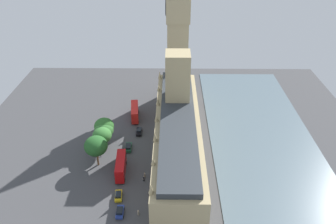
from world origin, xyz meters
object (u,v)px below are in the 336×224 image
(double_decker_bus_corner, at_px, (121,166))
(car_blue_by_river_gate, at_px, (120,212))
(pedestrian_opposite_hall, at_px, (144,179))
(street_lamp_slot_14, at_px, (99,145))
(pedestrian_near_tower, at_px, (145,175))
(car_dark_green_kerbside, at_px, (128,147))
(plane_tree_slot_11, at_px, (104,126))
(plane_tree_midblock, at_px, (104,130))
(street_lamp_slot_13, at_px, (97,146))
(clock_tower, at_px, (178,23))
(pedestrian_under_trees, at_px, (138,213))
(parliament_building, at_px, (177,132))
(plane_tree_slot_10, at_px, (96,146))
(car_black_far_end, at_px, (139,131))
(plane_tree_slot_12, at_px, (102,135))
(double_decker_bus_leading, at_px, (135,112))
(car_yellow_cab_trailing, at_px, (118,196))

(double_decker_bus_corner, bearing_deg, car_blue_by_river_gate, -86.94)
(pedestrian_opposite_hall, xyz_separation_m, street_lamp_slot_14, (14.17, -10.46, 3.76))
(pedestrian_opposite_hall, relative_size, pedestrian_near_tower, 1.15)
(car_dark_green_kerbside, relative_size, car_blue_by_river_gate, 1.14)
(pedestrian_near_tower, xyz_separation_m, plane_tree_slot_11, (13.83, -15.67, 6.19))
(car_blue_by_river_gate, xyz_separation_m, plane_tree_midblock, (8.48, -28.23, 5.44))
(double_decker_bus_corner, bearing_deg, street_lamp_slot_13, 134.90)
(clock_tower, bearing_deg, car_blue_by_river_gate, 76.56)
(car_blue_by_river_gate, bearing_deg, pedestrian_under_trees, -2.28)
(street_lamp_slot_14, bearing_deg, parliament_building, -174.36)
(plane_tree_slot_10, bearing_deg, plane_tree_slot_11, -92.66)
(clock_tower, xyz_separation_m, plane_tree_midblock, (23.47, 34.49, -24.19))
(car_blue_by_river_gate, bearing_deg, car_black_far_end, 86.54)
(pedestrian_opposite_hall, bearing_deg, plane_tree_slot_11, -5.67)
(parliament_building, height_order, plane_tree_slot_12, parliament_building)
(pedestrian_under_trees, bearing_deg, plane_tree_slot_10, 118.65)
(plane_tree_slot_10, height_order, street_lamp_slot_14, plane_tree_slot_10)
(plane_tree_slot_10, xyz_separation_m, plane_tree_slot_11, (-0.49, -10.56, -0.17))
(double_decker_bus_corner, relative_size, pedestrian_near_tower, 7.12)
(pedestrian_opposite_hall, height_order, street_lamp_slot_14, street_lamp_slot_14)
(double_decker_bus_corner, xyz_separation_m, plane_tree_slot_10, (7.38, -3.50, 4.40))
(parliament_building, relative_size, car_blue_by_river_gate, 15.53)
(car_blue_by_river_gate, height_order, plane_tree_slot_12, plane_tree_slot_12)
(plane_tree_slot_12, bearing_deg, car_blue_by_river_gate, 108.59)
(car_black_far_end, bearing_deg, clock_tower, -117.92)
(plane_tree_slot_10, bearing_deg, parliament_building, -165.80)
(clock_tower, height_order, double_decker_bus_corner, clock_tower)
(clock_tower, bearing_deg, plane_tree_slot_11, 54.50)
(pedestrian_near_tower, relative_size, plane_tree_midblock, 0.17)
(car_dark_green_kerbside, relative_size, plane_tree_slot_12, 0.53)
(double_decker_bus_leading, distance_m, pedestrian_opposite_hall, 34.01)
(clock_tower, height_order, street_lamp_slot_13, clock_tower)
(plane_tree_slot_11, bearing_deg, pedestrian_under_trees, 113.94)
(car_yellow_cab_trailing, relative_size, pedestrian_under_trees, 2.58)
(car_dark_green_kerbside, bearing_deg, pedestrian_near_tower, -66.32)
(double_decker_bus_leading, xyz_separation_m, car_dark_green_kerbside, (0.27, 19.09, -1.74))
(street_lamp_slot_13, bearing_deg, pedestrian_opposite_hall, 144.96)
(car_blue_by_river_gate, bearing_deg, plane_tree_midblock, 106.03)
(car_blue_by_river_gate, xyz_separation_m, plane_tree_slot_11, (8.63, -29.61, 5.98))
(clock_tower, relative_size, street_lamp_slot_13, 9.38)
(plane_tree_slot_11, bearing_deg, clock_tower, -125.50)
(pedestrian_under_trees, bearing_deg, car_blue_by_river_gate, 171.53)
(double_decker_bus_corner, xyz_separation_m, street_lamp_slot_13, (7.91, -7.07, 1.76))
(double_decker_bus_leading, bearing_deg, pedestrian_under_trees, 90.63)
(plane_tree_slot_10, bearing_deg, car_yellow_cab_trailing, 120.55)
(car_yellow_cab_trailing, bearing_deg, street_lamp_slot_14, 110.21)
(car_dark_green_kerbside, height_order, pedestrian_near_tower, car_dark_green_kerbside)
(car_yellow_cab_trailing, distance_m, pedestrian_opposite_hall, 9.18)
(plane_tree_slot_11, bearing_deg, street_lamp_slot_13, 81.64)
(double_decker_bus_leading, xyz_separation_m, pedestrian_under_trees, (-5.19, 45.86, -1.91))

